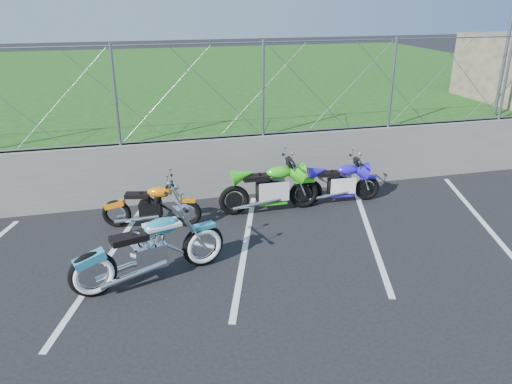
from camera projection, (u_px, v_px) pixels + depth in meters
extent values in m
plane|color=black|center=(260.00, 275.00, 7.92)|extent=(90.00, 90.00, 0.00)
cube|color=#62625E|center=(218.00, 168.00, 10.83)|extent=(30.00, 0.22, 1.30)
cube|color=#1A4612|center=(172.00, 89.00, 19.83)|extent=(30.00, 20.00, 1.30)
cylinder|color=gray|center=(215.00, 43.00, 9.87)|extent=(28.00, 0.03, 0.03)
cylinder|color=gray|center=(217.00, 136.00, 10.57)|extent=(28.00, 0.03, 0.03)
cylinder|color=gray|center=(505.00, 54.00, 12.08)|extent=(0.08, 0.08, 3.00)
cube|color=silver|center=(105.00, 263.00, 8.26)|extent=(1.49, 4.31, 0.01)
cube|color=silver|center=(245.00, 246.00, 8.82)|extent=(1.49, 4.31, 0.01)
cube|color=silver|center=(369.00, 231.00, 9.38)|extent=(1.49, 4.31, 0.01)
cube|color=silver|center=(479.00, 218.00, 9.94)|extent=(1.49, 4.31, 0.01)
torus|color=black|center=(93.00, 274.00, 7.25)|extent=(0.72, 0.32, 0.72)
torus|color=black|center=(203.00, 245.00, 8.09)|extent=(0.72, 0.32, 0.72)
cube|color=silver|center=(149.00, 255.00, 7.63)|extent=(0.57, 0.43, 0.37)
ellipsoid|color=teal|center=(162.00, 226.00, 7.58)|extent=(0.63, 0.42, 0.25)
cube|color=black|center=(129.00, 238.00, 7.36)|extent=(0.60, 0.40, 0.10)
cube|color=teal|center=(202.00, 227.00, 7.96)|extent=(0.44, 0.27, 0.07)
cylinder|color=silver|center=(176.00, 202.00, 7.57)|extent=(0.25, 0.76, 0.03)
torus|color=black|center=(117.00, 214.00, 9.46)|extent=(0.56, 0.22, 0.55)
torus|color=black|center=(187.00, 213.00, 9.49)|extent=(0.56, 0.22, 0.55)
cube|color=black|center=(151.00, 210.00, 9.44)|extent=(0.46, 0.34, 0.30)
ellipsoid|color=orange|center=(160.00, 192.00, 9.32)|extent=(0.51, 0.32, 0.21)
cube|color=black|center=(137.00, 195.00, 9.33)|extent=(0.48, 0.31, 0.08)
cube|color=orange|center=(186.00, 201.00, 9.39)|extent=(0.36, 0.21, 0.05)
cylinder|color=silver|center=(169.00, 181.00, 9.24)|extent=(0.17, 0.63, 0.02)
torus|color=black|center=(234.00, 200.00, 9.98)|extent=(0.62, 0.12, 0.62)
torus|color=black|center=(304.00, 194.00, 10.32)|extent=(0.62, 0.12, 0.62)
cube|color=black|center=(269.00, 192.00, 10.11)|extent=(0.48, 0.29, 0.35)
ellipsoid|color=#35CE19|center=(280.00, 172.00, 10.01)|extent=(0.55, 0.26, 0.24)
cube|color=black|center=(256.00, 178.00, 9.92)|extent=(0.52, 0.25, 0.09)
cube|color=#35CE19|center=(304.00, 180.00, 10.21)|extent=(0.40, 0.16, 0.06)
cylinder|color=silver|center=(289.00, 160.00, 9.96)|extent=(0.03, 0.75, 0.03)
torus|color=black|center=(310.00, 192.00, 10.50)|extent=(0.55, 0.13, 0.54)
torus|color=black|center=(367.00, 188.00, 10.72)|extent=(0.55, 0.13, 0.54)
cube|color=black|center=(338.00, 186.00, 10.57)|extent=(0.43, 0.28, 0.31)
ellipsoid|color=#2916D7|center=(348.00, 170.00, 10.48)|extent=(0.49, 0.25, 0.21)
cube|color=black|center=(328.00, 174.00, 10.42)|extent=(0.46, 0.25, 0.08)
cube|color=#2916D7|center=(368.00, 177.00, 10.63)|extent=(0.35, 0.16, 0.05)
cylinder|color=silver|center=(356.00, 160.00, 10.43)|extent=(0.07, 0.65, 0.03)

